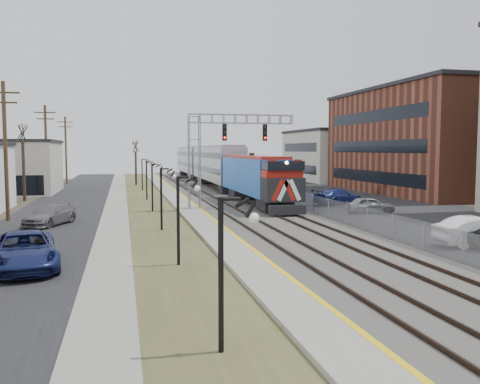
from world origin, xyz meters
name	(u,v)px	position (x,y,z in m)	size (l,w,h in m)	color
ground	(336,317)	(0.00, 0.00, 0.00)	(160.00, 160.00, 0.00)	#473D2D
street_west	(66,205)	(-11.50, 35.00, 0.02)	(7.00, 120.00, 0.04)	black
sidewalk	(116,204)	(-7.00, 35.00, 0.04)	(2.00, 120.00, 0.08)	gray
grass_median	(148,203)	(-4.00, 35.00, 0.03)	(4.00, 120.00, 0.06)	#434524
platform	(180,201)	(-1.00, 35.00, 0.12)	(2.00, 120.00, 0.24)	gray
ballast_bed	(230,200)	(4.00, 35.00, 0.10)	(8.00, 120.00, 0.20)	#595651
parking_lot	(341,199)	(16.00, 35.00, 0.02)	(16.00, 120.00, 0.04)	black
platform_edge	(189,200)	(-0.12, 35.00, 0.24)	(0.24, 120.00, 0.01)	gold
track_near	(210,199)	(2.00, 35.00, 0.28)	(1.58, 120.00, 0.15)	#2D2119
track_far	(244,198)	(5.50, 35.00, 0.28)	(1.58, 120.00, 0.15)	#2D2119
train	(211,166)	(5.50, 54.24, 2.88)	(3.00, 63.05, 5.33)	blue
signal_gantry	(214,144)	(1.22, 27.99, 5.59)	(9.00, 1.07, 8.15)	gray
lampposts	(161,199)	(-4.00, 18.29, 2.00)	(0.14, 62.14, 4.00)	black
utility_poles	(6,152)	(-14.50, 25.00, 5.00)	(0.28, 80.28, 10.00)	#4C3823
fence	(270,193)	(8.20, 35.00, 0.80)	(0.04, 120.00, 1.60)	gray
bare_trees	(58,174)	(-12.66, 38.91, 2.70)	(12.30, 42.30, 5.95)	#382D23
car_lot_b	(480,232)	(12.08, 8.79, 0.79)	(1.68, 4.81, 1.58)	white
car_lot_d	(338,197)	(13.12, 29.44, 0.75)	(2.09, 5.15, 1.49)	navy
car_lot_e	(370,205)	(13.02, 22.97, 0.67)	(1.58, 3.92, 1.34)	slate
car_street_a	(24,252)	(-10.53, 8.79, 0.80)	(2.65, 5.75, 1.60)	navy
car_street_b	(50,216)	(-11.23, 22.03, 0.68)	(1.91, 4.69, 1.36)	slate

